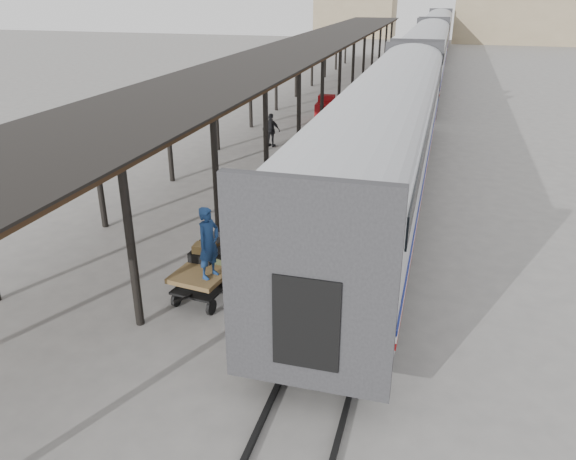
% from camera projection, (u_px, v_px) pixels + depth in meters
% --- Properties ---
extents(ground, '(160.00, 160.00, 0.00)m').
position_uv_depth(ground, '(224.00, 291.00, 14.84)').
color(ground, slate).
rests_on(ground, ground).
extents(train, '(3.45, 76.01, 4.01)m').
position_uv_depth(train, '(425.00, 53.00, 42.82)').
color(train, silver).
rests_on(train, ground).
extents(canopy, '(4.90, 64.30, 4.15)m').
position_uv_depth(canopy, '(311.00, 45.00, 35.27)').
color(canopy, '#422B19').
rests_on(canopy, ground).
extents(rails, '(1.54, 150.00, 0.12)m').
position_uv_depth(rails, '(422.00, 88.00, 44.05)').
color(rails, black).
rests_on(rails, ground).
extents(building_far, '(18.00, 10.00, 8.00)m').
position_uv_depth(building_far, '(521.00, 13.00, 78.68)').
color(building_far, tan).
rests_on(building_far, ground).
extents(building_left, '(12.00, 8.00, 6.00)m').
position_uv_depth(building_left, '(356.00, 17.00, 88.52)').
color(building_left, tan).
rests_on(building_left, ground).
extents(baggage_cart, '(1.55, 2.54, 0.86)m').
position_uv_depth(baggage_cart, '(212.00, 271.00, 14.51)').
color(baggage_cart, brown).
rests_on(baggage_cart, ground).
extents(suitcase_stack, '(1.25, 1.01, 0.59)m').
position_uv_depth(suitcase_stack, '(213.00, 250.00, 14.66)').
color(suitcase_stack, '#373739').
rests_on(suitcase_stack, baggage_cart).
extents(luggage_tug, '(1.09, 1.70, 1.47)m').
position_uv_depth(luggage_tug, '(325.00, 110.00, 33.28)').
color(luggage_tug, maroon).
rests_on(luggage_tug, ground).
extents(porter, '(0.62, 0.76, 1.81)m').
position_uv_depth(porter, '(209.00, 243.00, 13.43)').
color(porter, navy).
rests_on(porter, baggage_cart).
extents(pedestrian, '(1.03, 0.57, 1.66)m').
position_uv_depth(pedestrian, '(271.00, 130.00, 27.89)').
color(pedestrian, black).
rests_on(pedestrian, ground).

